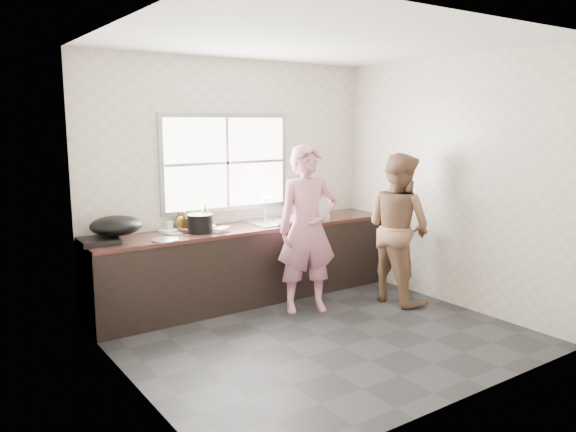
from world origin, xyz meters
TOP-DOWN VIEW (x-y plane):
  - floor at (0.00, 0.00)m, footprint 3.60×3.20m
  - ceiling at (0.00, 0.00)m, footprint 3.60×3.20m
  - wall_back at (0.00, 1.60)m, footprint 3.60×0.01m
  - wall_left at (-1.80, 0.00)m, footprint 0.01×3.20m
  - wall_right at (1.80, 0.00)m, footprint 0.01×3.20m
  - wall_front at (0.00, -1.60)m, footprint 3.60×0.01m
  - cabinet at (0.00, 1.29)m, footprint 3.60×0.62m
  - countertop at (0.00, 1.29)m, footprint 3.60×0.64m
  - sink at (0.35, 1.29)m, footprint 0.55×0.45m
  - faucet at (0.35, 1.49)m, footprint 0.02×0.02m
  - window_frame at (-0.10, 1.59)m, footprint 1.60×0.05m
  - window_glazing at (-0.10, 1.57)m, footprint 1.50×0.01m
  - woman at (0.34, 0.64)m, footprint 0.70×0.58m
  - person_side at (1.38, 0.34)m, footprint 0.65×0.83m
  - cutting_board at (-0.60, 1.38)m, footprint 0.41×0.41m
  - cleaver at (-0.41, 1.15)m, footprint 0.24×0.20m
  - bowl_mince at (-0.54, 1.29)m, footprint 0.29×0.29m
  - bowl_crabs at (0.53, 1.08)m, footprint 0.24×0.24m
  - bowl_held at (0.34, 1.08)m, footprint 0.24×0.24m
  - black_pot at (-0.60, 1.25)m, footprint 0.33×0.33m
  - plate_food at (-0.85, 1.52)m, footprint 0.24×0.24m
  - bottle_green at (-0.46, 1.43)m, footprint 0.11×0.11m
  - bottle_brown_tall at (-0.69, 1.45)m, footprint 0.09×0.10m
  - bottle_brown_short at (-0.69, 1.52)m, footprint 0.19×0.19m
  - glass_jar at (-0.83, 1.52)m, footprint 0.08×0.08m
  - burner at (-1.65, 1.29)m, footprint 0.36×0.36m
  - wok at (-1.47, 1.31)m, footprint 0.56×0.56m
  - dish_rack at (0.83, 1.20)m, footprint 0.42×0.36m
  - pot_lid_left at (-1.06, 1.08)m, footprint 0.34×0.34m
  - pot_lid_right at (-0.84, 1.36)m, footprint 0.27×0.27m

SIDE VIEW (x-z plane):
  - floor at x=0.00m, z-range -0.01..0.00m
  - cabinet at x=0.00m, z-range 0.00..0.82m
  - woman at x=0.34m, z-range 0.00..1.66m
  - person_side at x=1.38m, z-range 0.00..1.67m
  - countertop at x=0.00m, z-range 0.82..0.86m
  - sink at x=0.35m, z-range 0.85..0.88m
  - pot_lid_right at x=-0.84m, z-range 0.86..0.87m
  - pot_lid_left at x=-1.06m, z-range 0.86..0.87m
  - plate_food at x=-0.85m, z-range 0.86..0.88m
  - cutting_board at x=-0.60m, z-range 0.86..0.90m
  - burner at x=-1.65m, z-range 0.86..0.91m
  - bowl_mince at x=-0.54m, z-range 0.86..0.92m
  - bowl_held at x=0.34m, z-range 0.86..0.93m
  - bowl_crabs at x=0.53m, z-range 0.86..0.93m
  - cleaver at x=-0.41m, z-range 0.90..0.91m
  - glass_jar at x=-0.83m, z-range 0.86..0.96m
  - bottle_brown_tall at x=-0.69m, z-range 0.86..1.05m
  - bottle_brown_short at x=-0.69m, z-range 0.86..1.05m
  - black_pot at x=-0.60m, z-range 0.86..1.05m
  - bottle_green at x=-0.46m, z-range 0.86..1.12m
  - dish_rack at x=0.83m, z-range 0.86..1.13m
  - faucet at x=0.35m, z-range 0.86..1.16m
  - wok at x=-1.47m, z-range 0.92..1.11m
  - wall_back at x=0.00m, z-range 0.00..2.70m
  - wall_left at x=-1.80m, z-range 0.00..2.70m
  - wall_right at x=1.80m, z-range 0.00..2.70m
  - wall_front at x=0.00m, z-range 0.00..2.70m
  - window_glazing at x=-0.10m, z-range 1.05..2.05m
  - window_frame at x=-0.10m, z-range 1.00..2.10m
  - ceiling at x=0.00m, z-range 2.70..2.71m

